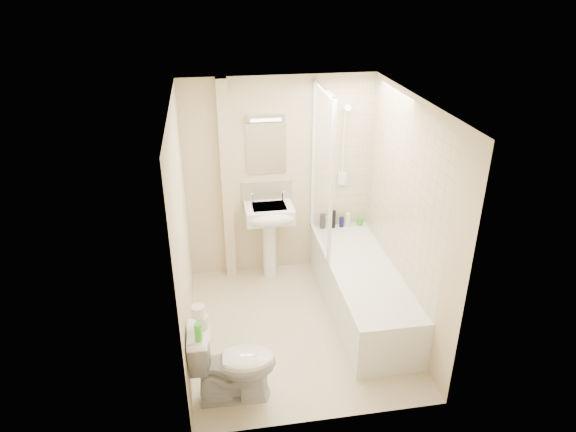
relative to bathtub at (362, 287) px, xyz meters
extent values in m
plane|color=beige|center=(-0.75, -0.20, -0.29)|extent=(2.50, 2.50, 0.00)
cube|color=beige|center=(-0.75, 1.05, 0.91)|extent=(2.20, 0.02, 2.40)
cube|color=beige|center=(-1.85, -0.20, 0.91)|extent=(0.02, 2.50, 2.40)
cube|color=beige|center=(0.35, -0.20, 0.91)|extent=(0.02, 2.50, 2.40)
cube|color=white|center=(-0.75, -0.20, 2.11)|extent=(2.20, 2.50, 0.02)
cube|color=beige|center=(0.00, 1.04, 1.14)|extent=(0.70, 0.01, 1.75)
cube|color=beige|center=(0.34, 0.00, 1.14)|extent=(0.01, 2.10, 1.75)
cube|color=beige|center=(-1.37, 0.99, 0.91)|extent=(0.12, 0.12, 2.40)
cube|color=beige|center=(-0.90, 1.04, 0.74)|extent=(0.60, 0.02, 0.30)
cube|color=white|center=(-0.90, 1.04, 1.29)|extent=(0.46, 0.01, 0.60)
cube|color=silver|center=(-0.90, 1.02, 1.66)|extent=(0.42, 0.07, 0.07)
cube|color=white|center=(0.00, 0.00, -0.01)|extent=(0.70, 2.10, 0.55)
cube|color=white|center=(0.00, 0.00, 0.21)|extent=(0.56, 1.96, 0.05)
cube|color=white|center=(-0.35, 0.60, 1.16)|extent=(0.01, 0.90, 1.80)
cube|color=white|center=(-0.35, 1.03, 1.16)|extent=(0.04, 0.04, 1.80)
cube|color=white|center=(-0.35, 0.15, 1.16)|extent=(0.04, 0.04, 1.80)
cube|color=white|center=(-0.35, 0.60, 2.04)|extent=(0.04, 0.90, 0.04)
cube|color=white|center=(-0.35, 0.60, 0.28)|extent=(0.04, 0.90, 0.03)
cylinder|color=white|center=(0.00, 1.02, 1.26)|extent=(0.02, 0.02, 0.90)
cylinder|color=white|center=(0.00, 1.02, 0.81)|extent=(0.05, 0.05, 0.02)
cylinder|color=white|center=(0.00, 1.02, 1.71)|extent=(0.05, 0.05, 0.02)
cylinder|color=white|center=(0.00, 0.95, 1.74)|extent=(0.08, 0.11, 0.11)
cube|color=white|center=(0.00, 1.01, 0.88)|extent=(0.10, 0.05, 0.14)
cylinder|color=white|center=(-0.02, 0.99, 1.31)|extent=(0.01, 0.13, 0.84)
cylinder|color=white|center=(-0.90, 0.88, 0.09)|extent=(0.16, 0.16, 0.75)
cube|color=white|center=(-0.90, 0.85, 0.57)|extent=(0.56, 0.43, 0.17)
ellipsoid|color=white|center=(-0.90, 0.68, 0.57)|extent=(0.56, 0.24, 0.17)
cube|color=silver|center=(-0.90, 0.85, 0.64)|extent=(0.39, 0.28, 0.04)
cylinder|color=white|center=(-1.08, 0.96, 0.71)|extent=(0.03, 0.03, 0.10)
cylinder|color=white|center=(-0.72, 0.96, 0.71)|extent=(0.03, 0.03, 0.10)
sphere|color=white|center=(-1.08, 0.96, 0.77)|extent=(0.04, 0.04, 0.04)
sphere|color=white|center=(-0.72, 0.96, 0.77)|extent=(0.04, 0.04, 0.04)
cylinder|color=black|center=(-0.23, 0.96, 0.35)|extent=(0.07, 0.07, 0.18)
cylinder|color=white|center=(-0.16, 0.96, 0.33)|extent=(0.06, 0.06, 0.15)
cylinder|color=black|center=(-0.10, 0.96, 0.37)|extent=(0.06, 0.06, 0.22)
cylinder|color=#13124E|center=(0.01, 0.96, 0.32)|extent=(0.06, 0.06, 0.13)
cylinder|color=#F2EBBB|center=(0.09, 0.96, 0.35)|extent=(0.06, 0.06, 0.17)
cylinder|color=silver|center=(0.10, 0.96, 0.32)|extent=(0.05, 0.05, 0.13)
cylinder|color=green|center=(0.24, 0.96, 0.31)|extent=(0.07, 0.07, 0.10)
imported|color=white|center=(-1.47, -1.05, 0.08)|extent=(0.47, 0.76, 0.74)
cylinder|color=white|center=(-1.70, -0.99, 0.51)|extent=(0.10, 0.10, 0.11)
cylinder|color=white|center=(-1.73, -0.99, 0.62)|extent=(0.11, 0.11, 0.10)
cylinder|color=green|center=(-1.74, -1.16, 0.54)|extent=(0.06, 0.06, 0.16)
camera|label=1|loc=(-1.56, -4.50, 3.17)|focal=32.00mm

